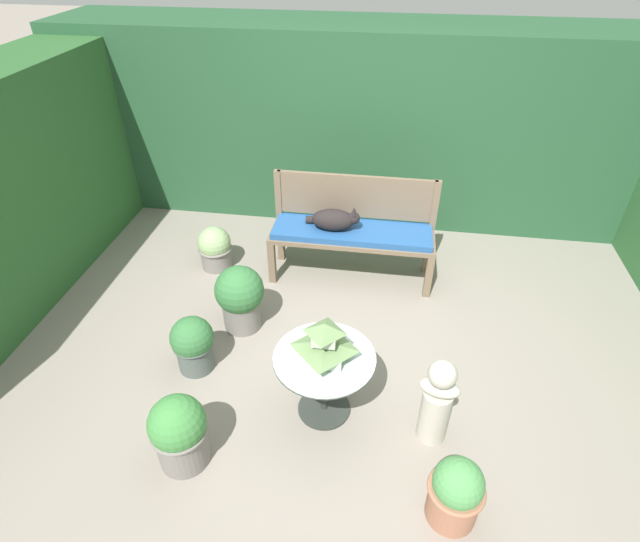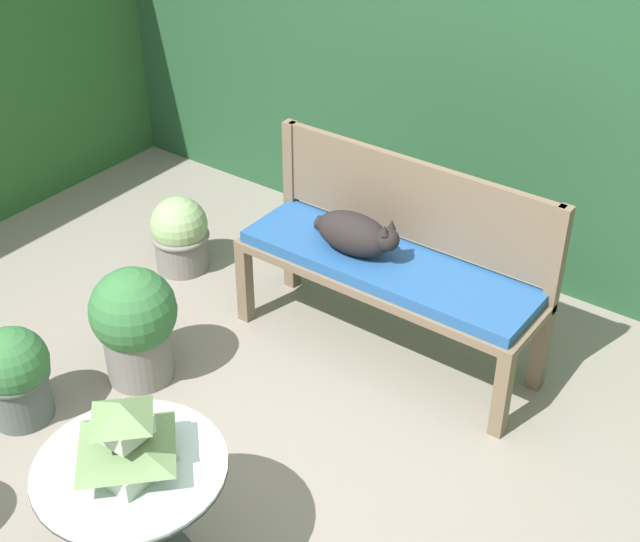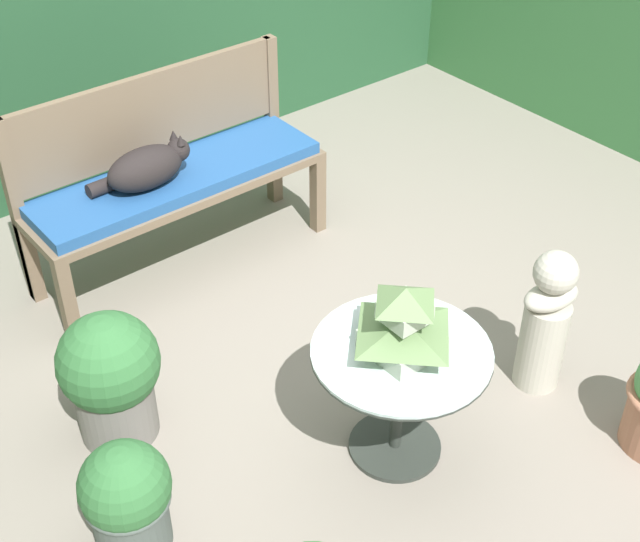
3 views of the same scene
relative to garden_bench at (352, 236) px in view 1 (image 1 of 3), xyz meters
name	(u,v)px [view 1 (image 1 of 3)]	position (x,y,z in m)	size (l,w,h in m)	color
ground	(344,351)	(0.05, -0.97, -0.43)	(30.00, 30.00, 0.00)	gray
foliage_hedge_back	(373,121)	(0.05, 1.45, 0.51)	(6.40, 1.03, 1.89)	#234C2D
garden_bench	(352,236)	(0.00, 0.00, 0.00)	(1.42, 0.43, 0.50)	brown
bench_backrest	(355,202)	(0.00, 0.19, 0.23)	(1.42, 0.06, 0.91)	brown
cat	(334,220)	(-0.16, -0.03, 0.17)	(0.48, 0.21, 0.21)	black
patio_table	(324,369)	(-0.02, -1.53, -0.04)	(0.64, 0.64, 0.50)	#2D332D
pagoda_birdhouse	(325,343)	(-0.02, -1.53, 0.19)	(0.31, 0.31, 0.27)	#B2BCA8
garden_bust	(437,401)	(0.69, -1.62, -0.11)	(0.26, 0.19, 0.65)	#B7B2A3
potted_plant_table_near	(240,297)	(-0.79, -0.79, -0.14)	(0.38, 0.38, 0.55)	slate
potted_plant_bench_right	(193,344)	(-1.00, -1.28, -0.20)	(0.31, 0.31, 0.44)	#4C5651
potted_plant_path_edge	(215,248)	(-1.26, -0.03, -0.23)	(0.31, 0.31, 0.41)	slate
potted_plant_hedge_corner	(179,432)	(-0.81, -2.02, -0.17)	(0.34, 0.34, 0.51)	slate
potted_plant_bench_left	(456,492)	(0.78, -2.14, -0.21)	(0.31, 0.31, 0.45)	#9E664C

